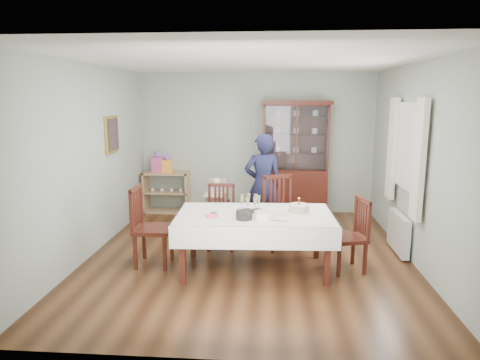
# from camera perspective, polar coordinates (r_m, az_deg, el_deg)

# --- Properties ---
(floor) EXTENTS (5.00, 5.00, 0.00)m
(floor) POSITION_cam_1_polar(r_m,az_deg,el_deg) (6.22, 1.17, -10.04)
(floor) COLOR #593319
(floor) RESTS_ON ground
(room_shell) EXTENTS (5.00, 5.00, 5.00)m
(room_shell) POSITION_cam_1_polar(r_m,az_deg,el_deg) (6.36, 1.50, 6.23)
(room_shell) COLOR #9EAA99
(room_shell) RESTS_ON floor
(dining_table) EXTENTS (2.05, 1.23, 0.76)m
(dining_table) POSITION_cam_1_polar(r_m,az_deg,el_deg) (5.61, 1.94, -8.19)
(dining_table) COLOR #451911
(dining_table) RESTS_ON floor
(china_cabinet) EXTENTS (1.30, 0.48, 2.18)m
(china_cabinet) POSITION_cam_1_polar(r_m,az_deg,el_deg) (8.14, 7.38, 3.05)
(china_cabinet) COLOR #451911
(china_cabinet) RESTS_ON floor
(sideboard) EXTENTS (0.90, 0.38, 0.80)m
(sideboard) POSITION_cam_1_polar(r_m,az_deg,el_deg) (8.53, -9.76, -1.59)
(sideboard) COLOR tan
(sideboard) RESTS_ON floor
(picture_frame) EXTENTS (0.04, 0.48, 0.58)m
(picture_frame) POSITION_cam_1_polar(r_m,az_deg,el_deg) (7.09, -16.70, 5.82)
(picture_frame) COLOR gold
(picture_frame) RESTS_ON room_shell
(window) EXTENTS (0.04, 1.02, 1.22)m
(window) POSITION_cam_1_polar(r_m,az_deg,el_deg) (6.42, 21.63, 4.14)
(window) COLOR white
(window) RESTS_ON room_shell
(curtain_left) EXTENTS (0.07, 0.30, 1.55)m
(curtain_left) POSITION_cam_1_polar(r_m,az_deg,el_deg) (5.83, 22.77, 2.46)
(curtain_left) COLOR silver
(curtain_left) RESTS_ON room_shell
(curtain_right) EXTENTS (0.07, 0.30, 1.55)m
(curtain_right) POSITION_cam_1_polar(r_m,az_deg,el_deg) (7.01, 19.63, 3.95)
(curtain_right) COLOR silver
(curtain_right) RESTS_ON room_shell
(radiator) EXTENTS (0.10, 0.80, 0.55)m
(radiator) POSITION_cam_1_polar(r_m,az_deg,el_deg) (6.65, 20.38, -6.59)
(radiator) COLOR white
(radiator) RESTS_ON floor
(chair_far_left) EXTENTS (0.44, 0.44, 0.94)m
(chair_far_left) POSITION_cam_1_polar(r_m,az_deg,el_deg) (6.46, -2.56, -6.59)
(chair_far_left) COLOR #451911
(chair_far_left) RESTS_ON floor
(chair_far_right) EXTENTS (0.61, 0.61, 1.07)m
(chair_far_right) POSITION_cam_1_polar(r_m,az_deg,el_deg) (6.49, 5.44, -6.19)
(chair_far_right) COLOR #451911
(chair_far_right) RESTS_ON floor
(chair_end_left) EXTENTS (0.48, 0.48, 1.07)m
(chair_end_left) POSITION_cam_1_polar(r_m,az_deg,el_deg) (5.93, -11.63, -8.05)
(chair_end_left) COLOR #451911
(chair_end_left) RESTS_ON floor
(chair_end_right) EXTENTS (0.52, 0.52, 0.95)m
(chair_end_right) POSITION_cam_1_polar(r_m,az_deg,el_deg) (5.80, 14.19, -8.95)
(chair_end_right) COLOR #451911
(chair_end_right) RESTS_ON floor
(woman) EXTENTS (0.66, 0.49, 1.67)m
(woman) POSITION_cam_1_polar(r_m,az_deg,el_deg) (6.93, 3.07, -0.66)
(woman) COLOR black
(woman) RESTS_ON floor
(high_chair) EXTENTS (0.47, 0.47, 0.94)m
(high_chair) POSITION_cam_1_polar(r_m,az_deg,el_deg) (7.11, -3.13, -4.26)
(high_chair) COLOR black
(high_chair) RESTS_ON floor
(champagne_tray) EXTENTS (0.37, 0.37, 0.22)m
(champagne_tray) POSITION_cam_1_polar(r_m,az_deg,el_deg) (5.56, 1.34, -3.62)
(champagne_tray) COLOR silver
(champagne_tray) RESTS_ON dining_table
(birthday_cake) EXTENTS (0.30, 0.30, 0.20)m
(birthday_cake) POSITION_cam_1_polar(r_m,az_deg,el_deg) (5.57, 7.84, -3.81)
(birthday_cake) COLOR white
(birthday_cake) RESTS_ON dining_table
(plate_stack_dark) EXTENTS (0.25, 0.25, 0.10)m
(plate_stack_dark) POSITION_cam_1_polar(r_m,az_deg,el_deg) (5.24, 0.55, -4.72)
(plate_stack_dark) COLOR black
(plate_stack_dark) RESTS_ON dining_table
(plate_stack_white) EXTENTS (0.25, 0.25, 0.09)m
(plate_stack_white) POSITION_cam_1_polar(r_m,az_deg,el_deg) (5.25, 3.14, -4.74)
(plate_stack_white) COLOR white
(plate_stack_white) RESTS_ON dining_table
(napkin_stack) EXTENTS (0.19, 0.19, 0.02)m
(napkin_stack) POSITION_cam_1_polar(r_m,az_deg,el_deg) (5.36, -3.71, -4.81)
(napkin_stack) COLOR #E75594
(napkin_stack) RESTS_ON dining_table
(cutlery) EXTENTS (0.11, 0.15, 0.01)m
(cutlery) POSITION_cam_1_polar(r_m,az_deg,el_deg) (5.50, -3.88, -4.46)
(cutlery) COLOR silver
(cutlery) RESTS_ON dining_table
(cake_knife) EXTENTS (0.29, 0.07, 0.01)m
(cake_knife) POSITION_cam_1_polar(r_m,az_deg,el_deg) (5.18, 4.70, -5.43)
(cake_knife) COLOR silver
(cake_knife) RESTS_ON dining_table
(gift_bag_pink) EXTENTS (0.24, 0.18, 0.40)m
(gift_bag_pink) POSITION_cam_1_polar(r_m,az_deg,el_deg) (8.45, -10.92, 2.23)
(gift_bag_pink) COLOR #E75594
(gift_bag_pink) RESTS_ON sideboard
(gift_bag_orange) EXTENTS (0.20, 0.14, 0.35)m
(gift_bag_orange) POSITION_cam_1_polar(r_m,az_deg,el_deg) (8.41, -9.69, 2.06)
(gift_bag_orange) COLOR #FF9F28
(gift_bag_orange) RESTS_ON sideboard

